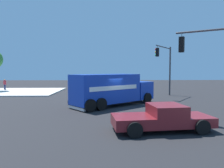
% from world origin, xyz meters
% --- Properties ---
extents(ground_plane, '(100.00, 100.00, 0.00)m').
position_xyz_m(ground_plane, '(0.00, 0.00, 0.00)').
color(ground_plane, black).
extents(sidewalk_corner_near, '(11.19, 11.19, 0.14)m').
position_xyz_m(sidewalk_corner_near, '(-12.76, -12.76, 0.07)').
color(sidewalk_corner_near, beige).
rests_on(sidewalk_corner_near, ground).
extents(delivery_truck, '(7.17, 8.00, 2.83)m').
position_xyz_m(delivery_truck, '(-0.62, 0.33, 1.49)').
color(delivery_truck, '#1438AD').
rests_on(delivery_truck, ground).
extents(traffic_light_primary, '(3.99, 2.87, 6.14)m').
position_xyz_m(traffic_light_primary, '(-7.09, 7.06, 4.07)').
color(traffic_light_primary, '#38383D').
rests_on(traffic_light_primary, ground).
extents(pickup_maroon, '(2.70, 5.39, 1.38)m').
position_xyz_m(pickup_maroon, '(7.42, 2.77, 0.73)').
color(pickup_maroon, maroon).
rests_on(pickup_maroon, ground).
extents(pedestrian_near_corner, '(0.31, 0.51, 1.66)m').
position_xyz_m(pedestrian_near_corner, '(-15.04, -16.10, 1.09)').
color(pedestrian_near_corner, navy).
rests_on(pedestrian_near_corner, sidewalk_corner_near).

